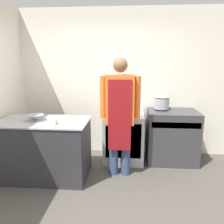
# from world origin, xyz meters

# --- Properties ---
(ground_plane) EXTENTS (14.00, 14.00, 0.00)m
(ground_plane) POSITION_xyz_m (0.00, 0.00, 0.00)
(ground_plane) COLOR #4C4742
(wall_back) EXTENTS (8.00, 0.05, 2.70)m
(wall_back) POSITION_xyz_m (0.00, 1.86, 1.35)
(wall_back) COLOR silver
(wall_back) RESTS_ON ground_plane
(prep_counter) EXTENTS (1.38, 0.78, 0.90)m
(prep_counter) POSITION_xyz_m (-0.90, 0.79, 0.45)
(prep_counter) COLOR #2D2D33
(prep_counter) RESTS_ON ground_plane
(stove) EXTENTS (0.86, 0.61, 0.94)m
(stove) POSITION_xyz_m (1.16, 1.48, 0.46)
(stove) COLOR #38383D
(stove) RESTS_ON ground_plane
(fridge_unit) EXTENTS (0.70, 0.67, 0.86)m
(fridge_unit) POSITION_xyz_m (0.31, 1.47, 0.43)
(fridge_unit) COLOR silver
(fridge_unit) RESTS_ON ground_plane
(person_cook) EXTENTS (0.60, 0.24, 1.81)m
(person_cook) POSITION_xyz_m (0.26, 0.92, 1.03)
(person_cook) COLOR #38476B
(person_cook) RESTS_ON ground_plane
(mixing_bowl) EXTENTS (0.26, 0.26, 0.09)m
(mixing_bowl) POSITION_xyz_m (-1.00, 0.78, 0.94)
(mixing_bowl) COLOR #9EA0A8
(mixing_bowl) RESTS_ON prep_counter
(plastic_tub) EXTENTS (0.11, 0.11, 0.07)m
(plastic_tub) POSITION_xyz_m (-0.68, 0.62, 0.93)
(plastic_tub) COLOR silver
(plastic_tub) RESTS_ON prep_counter
(stock_pot) EXTENTS (0.26, 0.26, 0.23)m
(stock_pot) POSITION_xyz_m (0.96, 1.59, 1.05)
(stock_pot) COLOR #9EA0A8
(stock_pot) RESTS_ON stove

